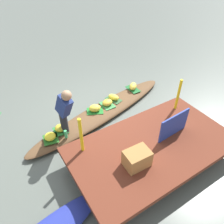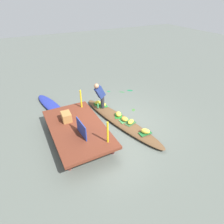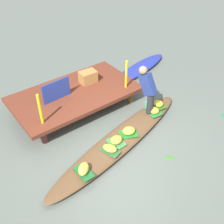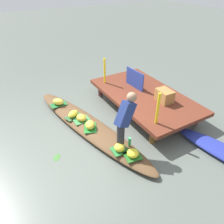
# 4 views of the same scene
# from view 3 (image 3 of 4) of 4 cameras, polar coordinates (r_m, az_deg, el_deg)

# --- Properties ---
(canal_water) EXTENTS (40.00, 40.00, 0.00)m
(canal_water) POSITION_cam_3_polar(r_m,az_deg,el_deg) (6.40, 1.67, -6.34)
(canal_water) COLOR #596058
(canal_water) RESTS_ON ground
(dock_platform) EXTENTS (3.20, 1.80, 0.46)m
(dock_platform) POSITION_cam_3_polar(r_m,az_deg,el_deg) (7.26, -7.56, 3.63)
(dock_platform) COLOR maroon
(dock_platform) RESTS_ON ground
(vendor_boat) EXTENTS (4.41, 1.62, 0.18)m
(vendor_boat) POSITION_cam_3_polar(r_m,az_deg,el_deg) (6.33, 1.69, -5.75)
(vendor_boat) COLOR brown
(vendor_boat) RESTS_ON ground
(moored_boat) EXTENTS (2.64, 1.09, 0.17)m
(moored_boat) POSITION_cam_3_polar(r_m,az_deg,el_deg) (9.01, 5.52, 8.80)
(moored_boat) COLOR navy
(moored_boat) RESTS_ON ground
(leaf_mat_0) EXTENTS (0.49, 0.43, 0.01)m
(leaf_mat_0) POSITION_cam_3_polar(r_m,az_deg,el_deg) (6.35, 3.43, -4.46)
(leaf_mat_0) COLOR #207428
(leaf_mat_0) RESTS_ON vendor_boat
(banana_bunch_0) EXTENTS (0.35, 0.31, 0.18)m
(banana_bunch_0) POSITION_cam_3_polar(r_m,az_deg,el_deg) (6.29, 3.46, -3.87)
(banana_bunch_0) COLOR yellow
(banana_bunch_0) RESTS_ON vendor_boat
(leaf_mat_1) EXTENTS (0.36, 0.48, 0.01)m
(leaf_mat_1) POSITION_cam_3_polar(r_m,az_deg,el_deg) (5.96, -0.43, -7.94)
(leaf_mat_1) COLOR #2F5931
(leaf_mat_1) RESTS_ON vendor_boat
(banana_bunch_1) EXTENTS (0.30, 0.36, 0.15)m
(banana_bunch_1) POSITION_cam_3_polar(r_m,az_deg,el_deg) (5.91, -0.43, -7.45)
(banana_bunch_1) COLOR yellow
(banana_bunch_1) RESTS_ON vendor_boat
(leaf_mat_2) EXTENTS (0.26, 0.45, 0.01)m
(leaf_mat_2) POSITION_cam_3_polar(r_m,az_deg,el_deg) (5.61, -5.77, -12.09)
(leaf_mat_2) COLOR #1D602C
(leaf_mat_2) RESTS_ON vendor_boat
(banana_bunch_2) EXTENTS (0.37, 0.36, 0.18)m
(banana_bunch_2) POSITION_cam_3_polar(r_m,az_deg,el_deg) (5.54, -5.83, -11.49)
(banana_bunch_2) COLOR yellow
(banana_bunch_2) RESTS_ON vendor_boat
(leaf_mat_3) EXTENTS (0.32, 0.35, 0.01)m
(leaf_mat_3) POSITION_cam_3_polar(r_m,az_deg,el_deg) (7.00, 8.59, -0.14)
(leaf_mat_3) COLOR #287635
(leaf_mat_3) RESTS_ON vendor_boat
(banana_bunch_3) EXTENTS (0.32, 0.33, 0.15)m
(banana_bunch_3) POSITION_cam_3_polar(r_m,az_deg,el_deg) (6.96, 8.65, 0.32)
(banana_bunch_3) COLOR gold
(banana_bunch_3) RESTS_ON vendor_boat
(leaf_mat_4) EXTENTS (0.36, 0.38, 0.01)m
(leaf_mat_4) POSITION_cam_3_polar(r_m,az_deg,el_deg) (7.24, 9.42, 1.23)
(leaf_mat_4) COLOR #266321
(leaf_mat_4) RESTS_ON vendor_boat
(banana_bunch_4) EXTENTS (0.31, 0.31, 0.15)m
(banana_bunch_4) POSITION_cam_3_polar(r_m,az_deg,el_deg) (7.20, 9.48, 1.70)
(banana_bunch_4) COLOR yellow
(banana_bunch_4) RESTS_ON vendor_boat
(leaf_mat_5) EXTENTS (0.30, 0.40, 0.01)m
(leaf_mat_5) POSITION_cam_3_polar(r_m,az_deg,el_deg) (6.14, 0.90, -6.25)
(leaf_mat_5) COLOR #3A8144
(leaf_mat_5) RESTS_ON vendor_boat
(banana_bunch_5) EXTENTS (0.33, 0.28, 0.15)m
(banana_bunch_5) POSITION_cam_3_polar(r_m,az_deg,el_deg) (6.09, 0.91, -5.75)
(banana_bunch_5) COLOR gold
(banana_bunch_5) RESTS_ON vendor_boat
(vendor_person) EXTENTS (0.28, 0.51, 1.20)m
(vendor_person) POSITION_cam_3_polar(r_m,az_deg,el_deg) (6.64, 7.32, 4.88)
(vendor_person) COLOR #28282D
(vendor_person) RESTS_ON vendor_boat
(water_bottle) EXTENTS (0.07, 0.07, 0.20)m
(water_bottle) POSITION_cam_3_polar(r_m,az_deg,el_deg) (7.08, 7.01, 1.43)
(water_bottle) COLOR #45B169
(water_bottle) RESTS_ON vendor_boat
(market_banner) EXTENTS (0.75, 0.07, 0.52)m
(market_banner) POSITION_cam_3_polar(r_m,az_deg,el_deg) (6.90, -11.32, 4.34)
(market_banner) COLOR navy
(market_banner) RESTS_ON dock_platform
(railing_post_west) EXTENTS (0.06, 0.06, 0.76)m
(railing_post_west) POSITION_cam_3_polar(r_m,az_deg,el_deg) (6.16, -14.51, 0.56)
(railing_post_west) COLOR yellow
(railing_post_west) RESTS_ON dock_platform
(railing_post_east) EXTENTS (0.06, 0.06, 0.76)m
(railing_post_east) POSITION_cam_3_polar(r_m,az_deg,el_deg) (7.18, 2.93, 7.69)
(railing_post_east) COLOR yellow
(railing_post_east) RESTS_ON dock_platform
(produce_crate) EXTENTS (0.45, 0.34, 0.32)m
(produce_crate) POSITION_cam_3_polar(r_m,az_deg,el_deg) (7.53, -4.92, 7.18)
(produce_crate) COLOR #A3703B
(produce_crate) RESTS_ON dock_platform
(drifting_plant_2) EXTENTS (0.27, 0.26, 0.01)m
(drifting_plant_2) POSITION_cam_3_polar(r_m,az_deg,el_deg) (6.21, 11.71, -9.09)
(drifting_plant_2) COLOR #3E7031
(drifting_plant_2) RESTS_ON ground
(drifting_plant_3) EXTENTS (0.19, 0.19, 0.01)m
(drifting_plant_3) POSITION_cam_3_polar(r_m,az_deg,el_deg) (7.68, 21.94, -0.71)
(drifting_plant_3) COLOR #257949
(drifting_plant_3) RESTS_ON ground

